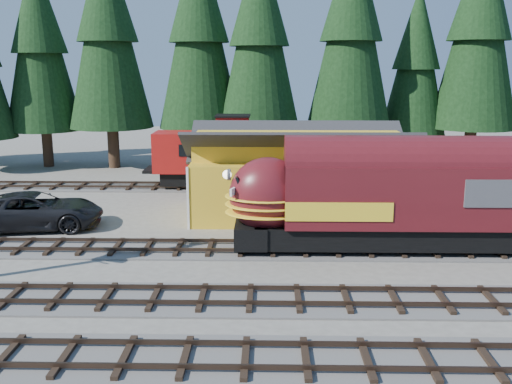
{
  "coord_description": "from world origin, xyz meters",
  "views": [
    {
      "loc": [
        -1.76,
        -21.95,
        8.65
      ],
      "look_at": [
        -2.3,
        4.0,
        2.86
      ],
      "focal_mm": 40.0,
      "sensor_mm": 36.0,
      "label": 1
    }
  ],
  "objects_px": {
    "depot": "(298,166)",
    "pickup_truck_a": "(35,211)",
    "locomotive": "(383,201)",
    "caboose": "(221,155)"
  },
  "relations": [
    {
      "from": "depot",
      "to": "pickup_truck_a",
      "type": "bearing_deg",
      "value": -168.18
    },
    {
      "from": "locomotive",
      "to": "pickup_truck_a",
      "type": "xyz_separation_m",
      "value": [
        -17.93,
        3.51,
        -1.47
      ]
    },
    {
      "from": "locomotive",
      "to": "caboose",
      "type": "height_order",
      "value": "caboose"
    },
    {
      "from": "depot",
      "to": "caboose",
      "type": "distance_m",
      "value": 9.07
    },
    {
      "from": "caboose",
      "to": "pickup_truck_a",
      "type": "height_order",
      "value": "caboose"
    },
    {
      "from": "depot",
      "to": "pickup_truck_a",
      "type": "xyz_separation_m",
      "value": [
        -14.28,
        -2.99,
        -1.98
      ]
    },
    {
      "from": "locomotive",
      "to": "pickup_truck_a",
      "type": "height_order",
      "value": "locomotive"
    },
    {
      "from": "caboose",
      "to": "pickup_truck_a",
      "type": "xyz_separation_m",
      "value": [
        -9.2,
        -10.49,
        -1.43
      ]
    },
    {
      "from": "locomotive",
      "to": "pickup_truck_a",
      "type": "relative_size",
      "value": 2.16
    },
    {
      "from": "depot",
      "to": "locomotive",
      "type": "distance_m",
      "value": 7.47
    }
  ]
}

